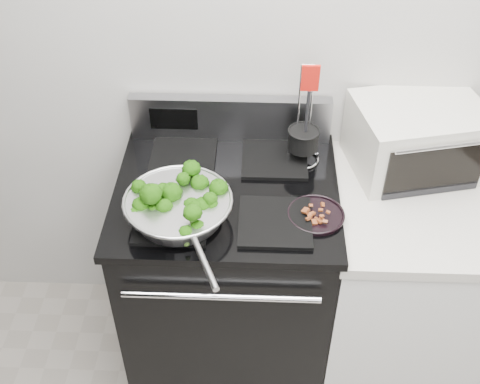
{
  "coord_description": "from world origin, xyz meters",
  "views": [
    {
      "loc": [
        -0.19,
        -0.18,
        2.33
      ],
      "look_at": [
        -0.25,
        1.36,
        0.98
      ],
      "focal_mm": 45.0,
      "sensor_mm": 36.0,
      "label": 1
    }
  ],
  "objects_px": {
    "gas_range": "(228,275)",
    "toaster_oven": "(416,137)",
    "skillet": "(179,207)",
    "utensil_holder": "(303,144)",
    "bacon_plate": "(316,212)"
  },
  "relations": [
    {
      "from": "utensil_holder",
      "to": "bacon_plate",
      "type": "bearing_deg",
      "value": -83.71
    },
    {
      "from": "gas_range",
      "to": "bacon_plate",
      "type": "relative_size",
      "value": 5.86
    },
    {
      "from": "gas_range",
      "to": "utensil_holder",
      "type": "xyz_separation_m",
      "value": [
        0.27,
        0.17,
        0.53
      ]
    },
    {
      "from": "gas_range",
      "to": "toaster_oven",
      "type": "height_order",
      "value": "toaster_oven"
    },
    {
      "from": "gas_range",
      "to": "utensil_holder",
      "type": "distance_m",
      "value": 0.62
    },
    {
      "from": "utensil_holder",
      "to": "gas_range",
      "type": "bearing_deg",
      "value": -148.01
    },
    {
      "from": "skillet",
      "to": "bacon_plate",
      "type": "height_order",
      "value": "skillet"
    },
    {
      "from": "toaster_oven",
      "to": "bacon_plate",
      "type": "bearing_deg",
      "value": -151.93
    },
    {
      "from": "skillet",
      "to": "toaster_oven",
      "type": "relative_size",
      "value": 1.07
    },
    {
      "from": "skillet",
      "to": "utensil_holder",
      "type": "height_order",
      "value": "utensil_holder"
    },
    {
      "from": "bacon_plate",
      "to": "utensil_holder",
      "type": "relative_size",
      "value": 0.48
    },
    {
      "from": "skillet",
      "to": "utensil_holder",
      "type": "xyz_separation_m",
      "value": [
        0.42,
        0.34,
        0.02
      ]
    },
    {
      "from": "toaster_oven",
      "to": "gas_range",
      "type": "bearing_deg",
      "value": -177.11
    },
    {
      "from": "gas_range",
      "to": "toaster_oven",
      "type": "bearing_deg",
      "value": 15.8
    },
    {
      "from": "gas_range",
      "to": "skillet",
      "type": "xyz_separation_m",
      "value": [
        -0.15,
        -0.17,
        0.52
      ]
    }
  ]
}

